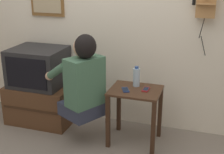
# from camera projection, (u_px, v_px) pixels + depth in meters

# --- Properties ---
(wall_back) EXTENTS (6.80, 0.05, 2.55)m
(wall_back) POSITION_uv_depth(u_px,v_px,m) (118.00, 13.00, 3.38)
(wall_back) COLOR silver
(wall_back) RESTS_ON ground_plane
(side_table) EXTENTS (0.51, 0.42, 0.59)m
(side_table) POSITION_uv_depth(u_px,v_px,m) (135.00, 102.00, 3.16)
(side_table) COLOR #422819
(side_table) RESTS_ON ground_plane
(person) EXTENTS (0.64, 0.57, 0.86)m
(person) POSITION_uv_depth(u_px,v_px,m) (83.00, 79.00, 3.06)
(person) COLOR #2D3347
(person) RESTS_ON ground_plane
(tv_stand) EXTENTS (0.75, 0.52, 0.45)m
(tv_stand) POSITION_uv_depth(u_px,v_px,m) (42.00, 103.00, 3.70)
(tv_stand) COLOR #51331E
(tv_stand) RESTS_ON ground_plane
(television) EXTENTS (0.60, 0.52, 0.43)m
(television) POSITION_uv_depth(u_px,v_px,m) (38.00, 67.00, 3.57)
(television) COLOR #232326
(television) RESTS_ON tv_stand
(cell_phone_held) EXTENTS (0.11, 0.14, 0.01)m
(cell_phone_held) POSITION_uv_depth(u_px,v_px,m) (126.00, 90.00, 3.09)
(cell_phone_held) COLOR navy
(cell_phone_held) RESTS_ON side_table
(cell_phone_spare) EXTENTS (0.07, 0.13, 0.01)m
(cell_phone_spare) POSITION_uv_depth(u_px,v_px,m) (146.00, 89.00, 3.10)
(cell_phone_spare) COLOR maroon
(cell_phone_spare) RESTS_ON side_table
(water_bottle) EXTENTS (0.07, 0.07, 0.21)m
(water_bottle) POSITION_uv_depth(u_px,v_px,m) (136.00, 77.00, 3.17)
(water_bottle) COLOR #ADC6DB
(water_bottle) RESTS_ON side_table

